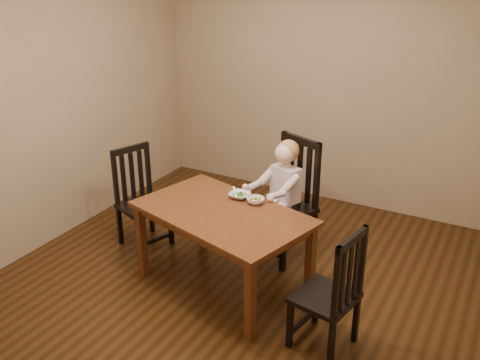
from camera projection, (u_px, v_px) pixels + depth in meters
The scene contains 9 objects.
room at pixel (241, 134), 4.15m from camera, with size 4.01×4.01×2.71m.
dining_table at pixel (222, 220), 4.37m from camera, with size 1.59×1.19×0.71m.
chair_child at pixel (288, 201), 4.92m from camera, with size 0.62×0.61×1.13m.
chair_left at pixel (141, 199), 5.12m from camera, with size 0.52×0.53×0.97m.
chair_right at pixel (332, 294), 3.72m from camera, with size 0.46×0.48×0.96m.
toddler at pixel (284, 188), 4.82m from camera, with size 0.34×0.43×0.59m, color silver, non-canonical shape.
bowl_peas at pixel (240, 195), 4.58m from camera, with size 0.18×0.18×0.04m, color white.
bowl_veg at pixel (255, 201), 4.47m from camera, with size 0.15×0.15×0.05m, color white.
fork at pixel (235, 192), 4.58m from camera, with size 0.08×0.10×0.05m.
Camera 1 is at (1.89, -3.47, 2.64)m, focal length 40.00 mm.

